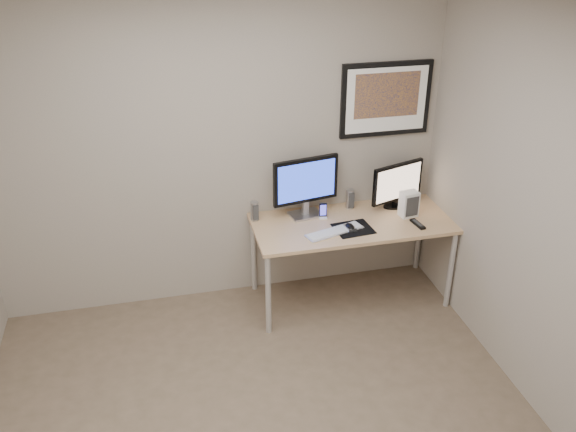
% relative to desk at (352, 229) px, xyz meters
% --- Properties ---
extents(room, '(3.60, 3.60, 3.60)m').
position_rel_desk_xyz_m(room, '(-1.00, -0.90, 0.98)').
color(room, white).
rests_on(room, ground).
extents(desk, '(1.60, 0.70, 0.73)m').
position_rel_desk_xyz_m(desk, '(0.00, 0.00, 0.00)').
color(desk, '#9E814C').
rests_on(desk, floor).
extents(framed_art, '(0.75, 0.04, 0.60)m').
position_rel_desk_xyz_m(framed_art, '(0.35, 0.33, 0.96)').
color(framed_art, black).
rests_on(framed_art, room).
extents(monitor_large, '(0.55, 0.22, 0.50)m').
position_rel_desk_xyz_m(monitor_large, '(-0.34, 0.19, 0.35)').
color(monitor_large, '#ABABB0').
rests_on(monitor_large, desk).
extents(monitor_tv, '(0.48, 0.18, 0.39)m').
position_rel_desk_xyz_m(monitor_tv, '(0.44, 0.17, 0.28)').
color(monitor_tv, black).
rests_on(monitor_tv, desk).
extents(speaker_left, '(0.07, 0.07, 0.16)m').
position_rel_desk_xyz_m(speaker_left, '(-0.76, 0.21, 0.15)').
color(speaker_left, '#ABABB0').
rests_on(speaker_left, desk).
extents(speaker_right, '(0.07, 0.07, 0.17)m').
position_rel_desk_xyz_m(speaker_right, '(0.06, 0.25, 0.15)').
color(speaker_right, '#ABABB0').
rests_on(speaker_right, desk).
extents(phone_dock, '(0.07, 0.07, 0.13)m').
position_rel_desk_xyz_m(phone_dock, '(-0.21, 0.12, 0.13)').
color(phone_dock, black).
rests_on(phone_dock, desk).
extents(keyboard, '(0.50, 0.26, 0.02)m').
position_rel_desk_xyz_m(keyboard, '(-0.19, -0.14, 0.07)').
color(keyboard, silver).
rests_on(keyboard, desk).
extents(mousepad, '(0.31, 0.29, 0.00)m').
position_rel_desk_xyz_m(mousepad, '(-0.03, -0.12, 0.07)').
color(mousepad, black).
rests_on(mousepad, desk).
extents(mouse, '(0.08, 0.12, 0.04)m').
position_rel_desk_xyz_m(mouse, '(-0.06, -0.11, 0.09)').
color(mouse, black).
rests_on(mouse, mousepad).
extents(remote, '(0.07, 0.18, 0.02)m').
position_rel_desk_xyz_m(remote, '(0.49, -0.17, 0.08)').
color(remote, black).
rests_on(remote, desk).
extents(fan_unit, '(0.15, 0.12, 0.21)m').
position_rel_desk_xyz_m(fan_unit, '(0.48, -0.00, 0.17)').
color(fan_unit, silver).
rests_on(fan_unit, desk).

